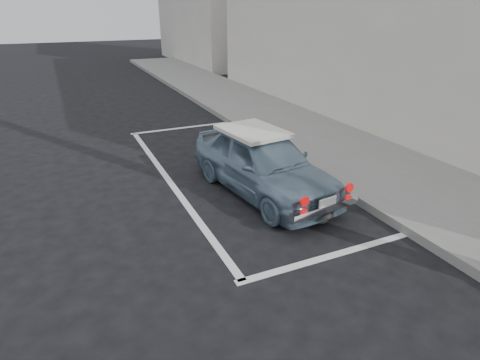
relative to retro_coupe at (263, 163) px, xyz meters
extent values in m
plane|color=black|center=(-0.55, -1.76, -0.58)|extent=(80.00, 80.00, 0.00)
cube|color=slate|center=(2.65, 0.24, -0.51)|extent=(2.80, 40.00, 0.15)
cube|color=black|center=(4.11, 2.24, 0.82)|extent=(0.10, 16.00, 2.40)
cube|color=silver|center=(-0.05, -2.26, -0.58)|extent=(3.00, 0.12, 0.01)
cube|color=silver|center=(-0.05, 4.74, -0.58)|extent=(3.00, 0.12, 0.01)
cube|color=silver|center=(-1.45, 1.24, -0.58)|extent=(0.12, 7.00, 0.01)
imported|color=slate|center=(0.00, 0.00, -0.01)|extent=(1.80, 3.53, 1.15)
cube|color=silver|center=(-0.05, 0.34, 0.50)|extent=(1.11, 1.40, 0.07)
cube|color=silver|center=(0.22, -1.62, -0.20)|extent=(1.30, 0.29, 0.12)
cube|color=white|center=(0.22, -1.67, -0.10)|extent=(0.33, 0.06, 0.17)
cylinder|color=red|center=(-0.22, -1.71, 0.04)|extent=(0.15, 0.06, 0.15)
cylinder|color=red|center=(0.67, -1.59, 0.04)|extent=(0.15, 0.06, 0.15)
cylinder|color=red|center=(-0.22, -1.71, -0.14)|extent=(0.12, 0.06, 0.12)
cylinder|color=red|center=(0.67, -1.59, -0.14)|extent=(0.12, 0.06, 0.12)
ellipsoid|color=#61574A|center=(0.29, -1.39, -0.46)|extent=(0.31, 0.41, 0.23)
sphere|color=#61574A|center=(0.32, -1.55, -0.38)|extent=(0.15, 0.15, 0.15)
cone|color=#61574A|center=(0.28, -1.56, -0.31)|extent=(0.05, 0.05, 0.06)
cone|color=#61574A|center=(0.36, -1.55, -0.31)|extent=(0.05, 0.05, 0.06)
cylinder|color=#61574A|center=(0.31, -1.19, -0.54)|extent=(0.16, 0.22, 0.03)
camera|label=1|loc=(-3.19, -5.99, 2.60)|focal=30.00mm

